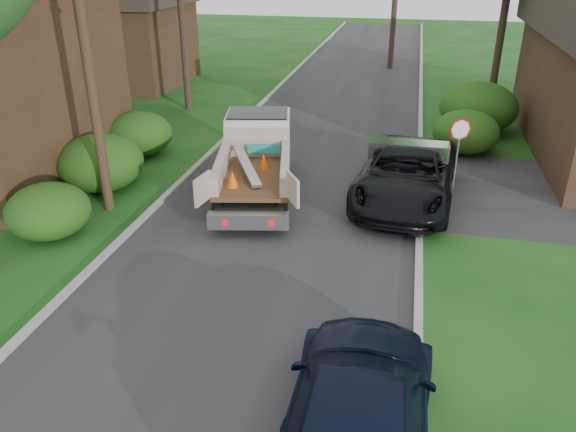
# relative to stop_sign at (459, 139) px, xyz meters

# --- Properties ---
(ground) EXTENTS (120.00, 120.00, 0.00)m
(ground) POSITION_rel_stop_sign_xyz_m (-5.20, -9.00, -1.78)
(ground) COLOR #154714
(ground) RESTS_ON ground
(road) EXTENTS (8.00, 90.00, 0.02)m
(road) POSITION_rel_stop_sign_xyz_m (-5.20, 1.00, -1.77)
(road) COLOR #28282B
(road) RESTS_ON ground
(curb_left) EXTENTS (0.20, 90.00, 0.12)m
(curb_left) POSITION_rel_stop_sign_xyz_m (-9.30, 1.00, -1.72)
(curb_left) COLOR #9E9E99
(curb_left) RESTS_ON ground
(curb_right) EXTENTS (0.20, 90.00, 0.12)m
(curb_right) POSITION_rel_stop_sign_xyz_m (-1.10, 1.00, -1.72)
(curb_right) COLOR #9E9E99
(curb_right) RESTS_ON ground
(stop_sign) EXTENTS (0.71, 0.32, 2.48)m
(stop_sign) POSITION_rel_stop_sign_xyz_m (0.00, 0.00, 0.00)
(stop_sign) COLOR slate
(stop_sign) RESTS_ON ground
(utility_pole) EXTENTS (2.42, 1.25, 10.00)m
(utility_pole) POSITION_rel_stop_sign_xyz_m (-10.68, -4.02, 3.40)
(utility_pole) COLOR #382619
(utility_pole) RESTS_ON ground
(house_left_far) EXTENTS (7.56, 7.56, 6.00)m
(house_left_far) POSITION_rel_stop_sign_xyz_m (-18.70, 13.00, 1.27)
(house_left_far) COLOR #3D2518
(house_left_far) RESTS_ON ground
(hedge_left_a) EXTENTS (2.34, 2.34, 1.53)m
(hedge_left_a) POSITION_rel_stop_sign_xyz_m (-11.40, -6.00, -1.01)
(hedge_left_a) COLOR #184710
(hedge_left_a) RESTS_ON ground
(hedge_left_b) EXTENTS (2.86, 2.86, 1.87)m
(hedge_left_b) POSITION_rel_stop_sign_xyz_m (-11.70, -2.50, -0.84)
(hedge_left_b) COLOR #184710
(hedge_left_b) RESTS_ON ground
(hedge_left_c) EXTENTS (2.60, 2.60, 1.70)m
(hedge_left_c) POSITION_rel_stop_sign_xyz_m (-12.00, 1.00, -0.93)
(hedge_left_c) COLOR #184710
(hedge_left_c) RESTS_ON ground
(hedge_right_a) EXTENTS (2.60, 2.60, 1.70)m
(hedge_right_a) POSITION_rel_stop_sign_xyz_m (0.60, 4.00, -0.93)
(hedge_right_a) COLOR #184710
(hedge_right_a) RESTS_ON ground
(hedge_right_b) EXTENTS (3.38, 3.38, 2.21)m
(hedge_right_b) POSITION_rel_stop_sign_xyz_m (1.30, 7.00, -0.67)
(hedge_right_b) COLOR #184710
(hedge_right_b) RESTS_ON ground
(flatbed_truck) EXTENTS (3.68, 6.48, 2.32)m
(flatbed_truck) POSITION_rel_stop_sign_xyz_m (-6.60, -1.24, -0.52)
(flatbed_truck) COLOR black
(flatbed_truck) RESTS_ON ground
(black_pickup) EXTENTS (3.51, 6.66, 1.79)m
(black_pickup) POSITION_rel_stop_sign_xyz_m (-1.60, -1.29, -0.88)
(black_pickup) COLOR black
(black_pickup) RESTS_ON ground
(navy_suv) EXTENTS (2.40, 5.82, 1.69)m
(navy_suv) POSITION_rel_stop_sign_xyz_m (-2.09, -11.97, -0.93)
(navy_suv) COLOR black
(navy_suv) RESTS_ON ground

